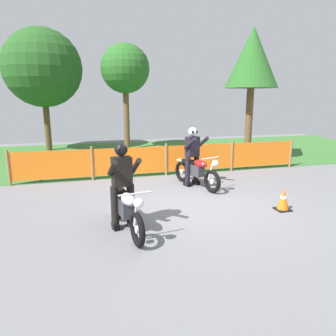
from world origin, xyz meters
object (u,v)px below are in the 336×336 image
traffic_cone (283,199)px  rider_lead (122,181)px  motorcycle_lead (126,209)px  motorcycle_trailing (197,171)px  rider_trailing (193,154)px

traffic_cone → rider_lead: bearing=-179.7°
traffic_cone → motorcycle_lead: bearing=-176.3°
motorcycle_lead → rider_lead: (-0.03, 0.21, 0.50)m
motorcycle_trailing → traffic_cone: 2.62m
rider_trailing → traffic_cone: (1.31, -2.49, -0.66)m
motorcycle_trailing → rider_trailing: bearing=-179.4°
motorcycle_trailing → rider_lead: size_ratio=1.15×
motorcycle_trailing → rider_lead: bearing=-63.9°
motorcycle_lead → traffic_cone: (3.60, 0.23, -0.20)m
motorcycle_trailing → rider_trailing: rider_trailing is taller
motorcycle_lead → rider_lead: 0.54m
motorcycle_trailing → rider_trailing: 0.50m
rider_lead → traffic_cone: bearing=81.7°
rider_lead → rider_trailing: 3.42m
motorcycle_lead → motorcycle_trailing: (2.36, 2.53, 0.01)m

